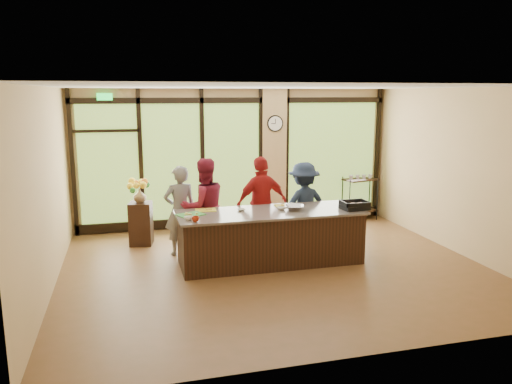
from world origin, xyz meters
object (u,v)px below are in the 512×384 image
island_base (270,238)px  flower_stand (141,223)px  cook_right (304,205)px  bar_cart (360,192)px  roasting_pan (354,207)px  cook_left (180,211)px

island_base → flower_stand: island_base is taller
flower_stand → island_base: bearing=-26.8°
island_base → cook_right: 1.19m
flower_stand → bar_cart: size_ratio=0.79×
cook_right → bar_cart: bearing=-147.8°
flower_stand → bar_cart: bearing=20.2°
roasting_pan → bar_cart: 3.07m
roasting_pan → island_base: bearing=165.7°
flower_stand → cook_right: bearing=-6.2°
cook_left → cook_right: bearing=166.4°
cook_left → flower_stand: size_ratio=1.96×
bar_cart → cook_right: bearing=-152.2°
roasting_pan → cook_left: bearing=154.3°
cook_right → bar_cart: size_ratio=1.55×
island_base → cook_right: (0.87, 0.73, 0.38)m
roasting_pan → flower_stand: bearing=146.9°
island_base → cook_left: bearing=149.3°
island_base → cook_right: cook_right is taller
cook_left → bar_cart: bearing=-170.1°
cook_right → flower_stand: cook_right is taller
cook_right → cook_left: bearing=-11.5°
roasting_pan → bar_cart: bar_cart is taller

